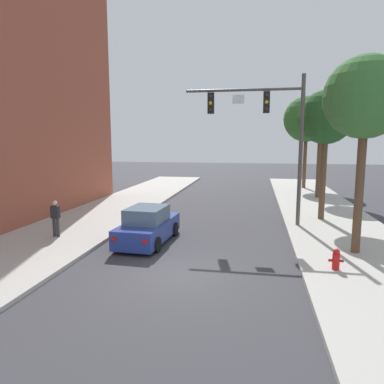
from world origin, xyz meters
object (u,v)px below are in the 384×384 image
object	(u,v)px
traffic_signal_mast	(268,123)
fire_hydrant	(336,259)
pedestrian_sidewalk_left_walker	(55,217)
street_tree_third	(321,121)
car_lead_blue	(148,226)
street_tree_nearest	(366,99)
street_tree_farthest	(307,119)
street_tree_second	(326,118)

from	to	relation	value
traffic_signal_mast	fire_hydrant	distance (m)	8.29
pedestrian_sidewalk_left_walker	street_tree_third	size ratio (longest dim) A/B	0.22
car_lead_blue	fire_hydrant	distance (m)	7.70
traffic_signal_mast	car_lead_blue	world-z (taller)	traffic_signal_mast
street_tree_third	pedestrian_sidewalk_left_walker	bearing A→B (deg)	-134.17
car_lead_blue	street_tree_nearest	size ratio (longest dim) A/B	0.59
traffic_signal_mast	street_tree_nearest	world-z (taller)	traffic_signal_mast
traffic_signal_mast	car_lead_blue	size ratio (longest dim) A/B	1.74
car_lead_blue	street_tree_nearest	world-z (taller)	street_tree_nearest
street_tree_third	street_tree_farthest	world-z (taller)	street_tree_farthest
traffic_signal_mast	street_tree_farthest	size ratio (longest dim) A/B	0.91
traffic_signal_mast	street_tree_farthest	distance (m)	15.63
car_lead_blue	pedestrian_sidewalk_left_walker	distance (m)	4.22
traffic_signal_mast	fire_hydrant	bearing A→B (deg)	-71.18
pedestrian_sidewalk_left_walker	street_tree_farthest	xyz separation A→B (m)	(13.12, 19.44, 5.25)
traffic_signal_mast	street_tree_second	xyz separation A→B (m)	(3.06, 1.67, 0.29)
fire_hydrant	street_tree_third	size ratio (longest dim) A/B	0.10
traffic_signal_mast	street_tree_third	size ratio (longest dim) A/B	1.02
car_lead_blue	street_tree_farthest	world-z (taller)	street_tree_farthest
fire_hydrant	street_tree_third	world-z (taller)	street_tree_third
car_lead_blue	street_tree_nearest	bearing A→B (deg)	-2.25
traffic_signal_mast	street_tree_third	xyz separation A→B (m)	(4.11, 9.51, 0.58)
pedestrian_sidewalk_left_walker	fire_hydrant	distance (m)	11.69
fire_hydrant	street_tree_second	world-z (taller)	street_tree_second
fire_hydrant	pedestrian_sidewalk_left_walker	bearing A→B (deg)	169.68
pedestrian_sidewalk_left_walker	street_tree_third	xyz separation A→B (m)	(13.42, 13.81, 4.82)
fire_hydrant	street_tree_second	xyz separation A→B (m)	(0.88, 8.07, 5.10)
car_lead_blue	pedestrian_sidewalk_left_walker	bearing A→B (deg)	-175.23
street_tree_third	street_tree_farthest	distance (m)	5.65
fire_hydrant	car_lead_blue	bearing A→B (deg)	161.49
pedestrian_sidewalk_left_walker	street_tree_second	size ratio (longest dim) A/B	0.24
traffic_signal_mast	street_tree_nearest	xyz separation A→B (m)	(3.33, -4.29, 0.64)
car_lead_blue	street_tree_third	xyz separation A→B (m)	(9.22, 13.46, 5.16)
street_tree_second	street_tree_third	size ratio (longest dim) A/B	0.94
street_tree_nearest	street_tree_farthest	xyz separation A→B (m)	(0.47, 19.42, 0.37)
car_lead_blue	street_tree_nearest	distance (m)	9.94
traffic_signal_mast	street_tree_nearest	distance (m)	5.47
fire_hydrant	street_tree_nearest	bearing A→B (deg)	61.35
street_tree_nearest	street_tree_second	distance (m)	5.98
fire_hydrant	street_tree_farthest	xyz separation A→B (m)	(1.62, 21.53, 5.81)
pedestrian_sidewalk_left_walker	street_tree_second	bearing A→B (deg)	25.79
car_lead_blue	street_tree_second	xyz separation A→B (m)	(8.18, 5.63, 4.88)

